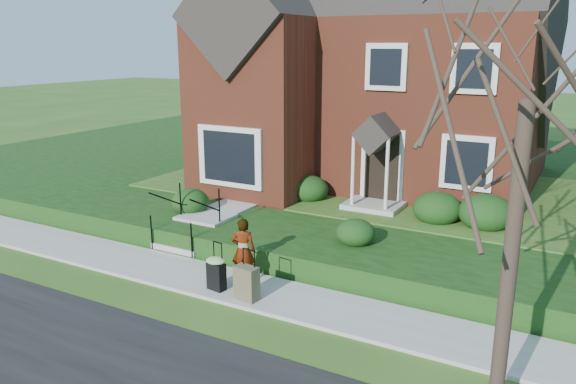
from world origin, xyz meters
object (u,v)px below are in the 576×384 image
Objects in this scene: suitcase_olive at (247,283)px; woman at (243,250)px; suitcase_black at (216,271)px; tree_verge at (532,64)px; front_steps at (196,227)px.

woman is at bearing 134.62° from suitcase_olive.
tree_verge is at bearing -4.98° from suitcase_black.
woman reaches higher than suitcase_olive.
front_steps is 3.05m from woman.
suitcase_black is 0.98× the size of suitcase_olive.
woman is 7.39m from tree_verge.
tree_verge is (5.70, -2.18, 4.17)m from woman.
tree_verge reaches higher than suitcase_black.
suitcase_olive is at bearing 164.30° from tree_verge.
woman reaches higher than suitcase_black.
suitcase_olive is (0.84, -0.10, -0.05)m from suitcase_black.
suitcase_olive is 0.15× the size of tree_verge.
front_steps reaches higher than suitcase_black.
suitcase_black is at bearing -179.24° from suitcase_olive.
front_steps is 1.85× the size of suitcase_olive.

